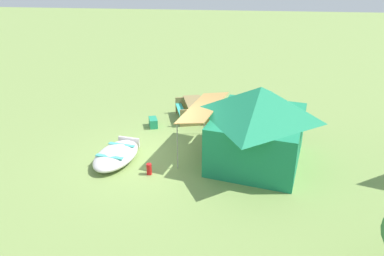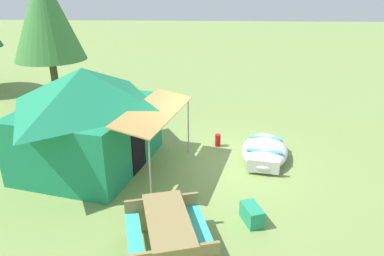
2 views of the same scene
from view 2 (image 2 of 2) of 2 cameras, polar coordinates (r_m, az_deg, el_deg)
name	(u,v)px [view 2 (image 2 of 2)]	position (r m, az deg, el deg)	size (l,w,h in m)	color
ground_plane	(221,163)	(9.77, 4.59, -5.59)	(80.00, 80.00, 0.00)	#7A964D
beached_rowboat	(265,150)	(10.13, 11.52, -3.48)	(2.42, 1.61, 0.45)	silver
canvas_cabin_tent	(87,116)	(9.55, -16.40, 1.79)	(4.19, 4.52, 2.62)	#1B8456
picnic_table	(168,232)	(6.53, -3.82, -16.20)	(2.00, 1.83, 0.78)	olive
cooler_box	(252,214)	(7.54, 9.51, -13.42)	(0.57, 0.30, 0.37)	#219267
fuel_can	(218,140)	(10.68, 4.14, -1.96)	(0.17, 0.17, 0.37)	red
pine_tree_back_right	(45,14)	(15.71, -22.38, 16.43)	(2.82, 2.82, 5.21)	#46412F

